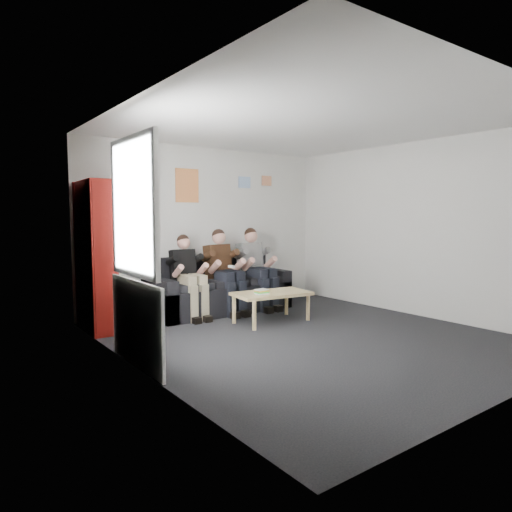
{
  "coord_description": "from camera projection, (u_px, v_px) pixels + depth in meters",
  "views": [
    {
      "loc": [
        -3.97,
        -4.25,
        1.57
      ],
      "look_at": [
        0.13,
        1.3,
        0.95
      ],
      "focal_mm": 32.0,
      "sensor_mm": 36.0,
      "label": 1
    }
  ],
  "objects": [
    {
      "name": "coffee_table",
      "position": [
        272.0,
        296.0,
        6.67
      ],
      "size": [
        1.1,
        0.61,
        0.44
      ],
      "rotation": [
        0.0,
        0.0,
        -0.13
      ],
      "color": "tan",
      "rests_on": "ground"
    },
    {
      "name": "radiator",
      "position": [
        143.0,
        332.0,
        4.75
      ],
      "size": [
        0.1,
        0.64,
        0.6
      ],
      "color": "silver",
      "rests_on": "ground"
    },
    {
      "name": "poster_blue",
      "position": [
        244.0,
        182.0,
        8.14
      ],
      "size": [
        0.25,
        0.01,
        0.2
      ],
      "primitive_type": "cube",
      "color": "#3C86CD",
      "rests_on": "room_shell"
    },
    {
      "name": "poster_large",
      "position": [
        187.0,
        186.0,
        7.47
      ],
      "size": [
        0.42,
        0.01,
        0.55
      ],
      "primitive_type": "cube",
      "color": "#D7C14C",
      "rests_on": "room_shell"
    },
    {
      "name": "window",
      "position": [
        135.0,
        268.0,
        4.65
      ],
      "size": [
        0.05,
        1.3,
        2.36
      ],
      "color": "white",
      "rests_on": "room_shell"
    },
    {
      "name": "bookshelf",
      "position": [
        96.0,
        256.0,
        6.15
      ],
      "size": [
        0.3,
        0.91,
        2.03
      ],
      "rotation": [
        0.0,
        0.0,
        -0.06
      ],
      "color": "maroon",
      "rests_on": "ground"
    },
    {
      "name": "poster_sign",
      "position": [
        152.0,
        171.0,
        7.09
      ],
      "size": [
        0.2,
        0.01,
        0.14
      ],
      "primitive_type": "cube",
      "color": "silver",
      "rests_on": "room_shell"
    },
    {
      "name": "person_middle",
      "position": [
        225.0,
        271.0,
        7.28
      ],
      "size": [
        0.4,
        0.86,
        1.35
      ],
      "rotation": [
        0.0,
        0.0,
        0.06
      ],
      "color": "#442516",
      "rests_on": "sofa"
    },
    {
      "name": "person_left",
      "position": [
        189.0,
        276.0,
        6.9
      ],
      "size": [
        0.36,
        0.78,
        1.27
      ],
      "rotation": [
        0.0,
        0.0,
        -0.11
      ],
      "color": "black",
      "rests_on": "sofa"
    },
    {
      "name": "game_cases",
      "position": [
        262.0,
        292.0,
        6.54
      ],
      "size": [
        0.23,
        0.22,
        0.06
      ],
      "rotation": [
        0.0,
        0.0,
        -0.11
      ],
      "color": "white",
      "rests_on": "coffee_table"
    },
    {
      "name": "sofa",
      "position": [
        218.0,
        291.0,
        7.47
      ],
      "size": [
        2.3,
        0.94,
        0.89
      ],
      "color": "black",
      "rests_on": "ground"
    },
    {
      "name": "person_right",
      "position": [
        257.0,
        268.0,
        7.66
      ],
      "size": [
        0.4,
        0.87,
        1.35
      ],
      "rotation": [
        0.0,
        0.0,
        -0.1
      ],
      "color": "silver",
      "rests_on": "sofa"
    },
    {
      "name": "room_shell",
      "position": [
        309.0,
        232.0,
        5.77
      ],
      "size": [
        5.0,
        5.0,
        5.0
      ],
      "color": "black",
      "rests_on": "ground"
    },
    {
      "name": "poster_pink",
      "position": [
        267.0,
        181.0,
        8.43
      ],
      "size": [
        0.22,
        0.01,
        0.18
      ],
      "primitive_type": "cube",
      "color": "#C53D7A",
      "rests_on": "room_shell"
    }
  ]
}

